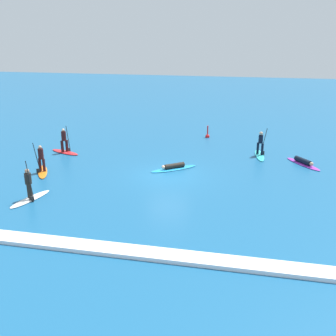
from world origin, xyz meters
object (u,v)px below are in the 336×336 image
(surfer_on_red_board, at_px, (65,146))
(marker_buoy, at_px, (207,135))
(surfer_on_orange_board, at_px, (42,165))
(surfer_on_purple_board, at_px, (303,162))
(surfer_on_teal_board, at_px, (260,150))
(surfer_on_white_board, at_px, (29,190))
(surfer_on_blue_board, at_px, (174,167))

(surfer_on_red_board, height_order, marker_buoy, surfer_on_red_board)
(surfer_on_orange_board, xyz_separation_m, surfer_on_purple_board, (16.60, 5.21, -0.33))
(surfer_on_red_board, bearing_deg, surfer_on_teal_board, 30.87)
(surfer_on_white_board, bearing_deg, surfer_on_orange_board, -144.53)
(surfer_on_red_board, bearing_deg, marker_buoy, 56.44)
(surfer_on_red_board, xyz_separation_m, surfer_on_teal_board, (14.27, 2.23, -0.04))
(surfer_on_orange_board, bearing_deg, marker_buoy, 112.23)
(surfer_on_blue_board, xyz_separation_m, surfer_on_red_board, (-8.71, 2.02, 0.38))
(surfer_on_orange_board, relative_size, marker_buoy, 2.36)
(surfer_on_purple_board, height_order, marker_buoy, marker_buoy)
(surfer_on_white_board, relative_size, surfer_on_purple_board, 0.97)
(surfer_on_purple_board, height_order, surfer_on_teal_board, surfer_on_teal_board)
(surfer_on_orange_board, bearing_deg, surfer_on_red_board, 159.32)
(surfer_on_blue_board, relative_size, surfer_on_red_board, 1.12)
(surfer_on_red_board, height_order, surfer_on_orange_board, surfer_on_orange_board)
(surfer_on_blue_board, distance_m, surfer_on_purple_board, 8.92)
(surfer_on_white_board, height_order, marker_buoy, surfer_on_white_board)
(surfer_on_blue_board, bearing_deg, surfer_on_orange_board, -21.32)
(surfer_on_purple_board, distance_m, surfer_on_teal_board, 3.26)
(surfer_on_blue_board, bearing_deg, marker_buoy, -135.62)
(surfer_on_red_board, distance_m, surfer_on_orange_board, 4.47)
(surfer_on_white_board, distance_m, surfer_on_teal_board, 16.26)
(surfer_on_white_board, relative_size, surfer_on_teal_board, 0.96)
(surfer_on_purple_board, relative_size, surfer_on_teal_board, 0.99)
(surfer_on_orange_board, bearing_deg, surfer_on_teal_board, 87.91)
(surfer_on_teal_board, bearing_deg, surfer_on_blue_board, 121.20)
(surfer_on_teal_board, bearing_deg, surfer_on_purple_board, -122.72)
(surfer_on_orange_board, relative_size, surfer_on_teal_board, 0.88)
(surfer_on_white_board, relative_size, surfer_on_orange_board, 1.08)
(surfer_on_blue_board, height_order, surfer_on_white_board, surfer_on_white_board)
(surfer_on_orange_board, xyz_separation_m, marker_buoy, (9.34, 11.23, -0.31))
(surfer_on_red_board, bearing_deg, surfer_on_orange_board, -60.65)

